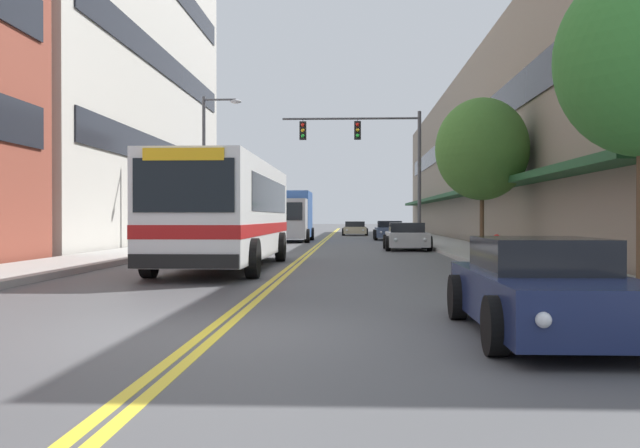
% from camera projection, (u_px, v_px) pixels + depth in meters
% --- Properties ---
extents(ground_plane, '(240.00, 240.00, 0.00)m').
position_uv_depth(ground_plane, '(324.00, 241.00, 46.25)').
color(ground_plane, '#4C4C4F').
extents(sidewalk_left, '(2.86, 106.00, 0.17)m').
position_uv_depth(sidewalk_left, '(218.00, 239.00, 46.57)').
color(sidewalk_left, '#9E9B96').
rests_on(sidewalk_left, ground_plane).
extents(sidewalk_right, '(2.86, 106.00, 0.17)m').
position_uv_depth(sidewalk_right, '(431.00, 240.00, 45.94)').
color(sidewalk_right, '#9E9B96').
rests_on(sidewalk_right, ground_plane).
extents(centre_line, '(0.34, 106.00, 0.01)m').
position_uv_depth(centre_line, '(324.00, 241.00, 46.25)').
color(centre_line, yellow).
rests_on(centre_line, ground_plane).
extents(storefront_row_right, '(9.10, 68.00, 10.73)m').
position_uv_depth(storefront_row_right, '(520.00, 158.00, 45.64)').
color(storefront_row_right, gray).
rests_on(storefront_row_right, ground_plane).
extents(city_bus, '(2.90, 11.19, 3.11)m').
position_uv_depth(city_bus, '(228.00, 209.00, 21.52)').
color(city_bus, silver).
rests_on(city_bus, ground_plane).
extents(car_white_parked_left_near, '(2.17, 4.87, 1.21)m').
position_uv_depth(car_white_parked_left_near, '(238.00, 235.00, 39.12)').
color(car_white_parked_left_near, white).
rests_on(car_white_parked_left_near, ground_plane).
extents(car_navy_parked_right_foreground, '(1.99, 4.66, 1.24)m').
position_uv_depth(car_navy_parked_right_foreground, '(543.00, 289.00, 9.13)').
color(car_navy_parked_right_foreground, '#19234C').
rests_on(car_navy_parked_right_foreground, ground_plane).
extents(car_slate_blue_parked_right_mid, '(2.12, 4.33, 1.28)m').
position_uv_depth(car_slate_blue_parked_right_mid, '(389.00, 231.00, 48.23)').
color(car_slate_blue_parked_right_mid, '#475675').
rests_on(car_slate_blue_parked_right_mid, ground_plane).
extents(car_silver_parked_right_far, '(2.07, 4.19, 1.27)m').
position_uv_depth(car_silver_parked_right_far, '(407.00, 237.00, 33.07)').
color(car_silver_parked_right_far, '#B7B7BC').
rests_on(car_silver_parked_right_far, ground_plane).
extents(car_beige_moving_lead, '(2.16, 4.38, 1.18)m').
position_uv_depth(car_beige_moving_lead, '(355.00, 229.00, 60.46)').
color(car_beige_moving_lead, '#BCAD89').
rests_on(car_beige_moving_lead, ground_plane).
extents(box_truck, '(2.79, 6.91, 3.17)m').
position_uv_depth(box_truck, '(290.00, 216.00, 44.93)').
color(box_truck, '#B7B7BC').
rests_on(box_truck, ground_plane).
extents(traffic_signal_mast, '(7.00, 0.38, 6.86)m').
position_uv_depth(traffic_signal_mast, '(373.00, 150.00, 35.86)').
color(traffic_signal_mast, '#47474C').
rests_on(traffic_signal_mast, ground_plane).
extents(street_lamp_left_far, '(1.91, 0.28, 7.32)m').
position_uv_depth(street_lamp_left_far, '(209.00, 158.00, 34.17)').
color(street_lamp_left_far, '#47474C').
rests_on(street_lamp_left_far, ground_plane).
extents(street_tree_right_mid, '(3.54, 3.54, 5.89)m').
position_uv_depth(street_tree_right_mid, '(482.00, 149.00, 27.06)').
color(street_tree_right_mid, brown).
rests_on(street_tree_right_mid, sidewalk_right).
extents(fire_hydrant, '(0.31, 0.23, 0.87)m').
position_uv_depth(fire_hydrant, '(496.00, 249.00, 20.34)').
color(fire_hydrant, red).
rests_on(fire_hydrant, sidewalk_right).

